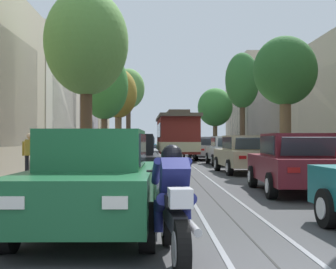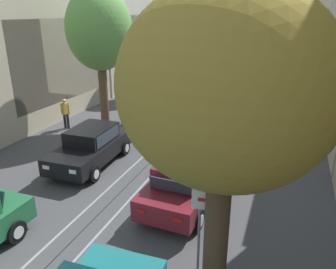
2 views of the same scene
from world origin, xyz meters
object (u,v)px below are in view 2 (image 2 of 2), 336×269
parked_car_navy_fourth_left (182,86)px  parked_car_white_fourth_right (246,94)px  parked_car_silver_fifth_right (253,78)px  pedestrian_on_left_pavement (65,112)px  street_tree_kerb_right_second (267,54)px  street_tree_kerb_right_fourth (288,28)px  parked_car_grey_mid_left (151,107)px  street_tree_kerb_right_mid (288,22)px  street_tree_kerb_left_far (217,10)px  cable_car_trolley (228,66)px  street_tree_kerb_right_near (225,93)px  street_tree_kerb_left_fourth (193,25)px  parked_car_beige_mid_right (226,120)px  parked_car_blue_sixth_right (263,68)px  street_tree_kerb_left_mid (156,36)px  parked_car_black_fifth_left (203,74)px  street_sign_post (199,226)px  parked_car_black_second_left (91,146)px  parked_car_teal_sixth_left (217,64)px  parked_car_blue_far_left (228,57)px  parked_car_maroon_second_right (185,180)px  street_tree_kerb_left_second (99,30)px  pedestrian_on_right_pavement (180,68)px

parked_car_navy_fourth_left → parked_car_white_fourth_right: bearing=-11.0°
parked_car_silver_fifth_right → pedestrian_on_left_pavement: pedestrian_on_left_pavement is taller
street_tree_kerb_right_second → street_tree_kerb_right_fourth: 24.08m
parked_car_grey_mid_left → street_tree_kerb_right_mid: 13.43m
street_tree_kerb_left_far → cable_car_trolley: 14.58m
parked_car_grey_mid_left → cable_car_trolley: cable_car_trolley is taller
parked_car_navy_fourth_left → street_tree_kerb_right_near: size_ratio=0.67×
parked_car_grey_mid_left → pedestrian_on_left_pavement: 4.81m
street_tree_kerb_left_fourth → street_tree_kerb_right_mid: street_tree_kerb_right_mid is taller
street_tree_kerb_right_mid → street_tree_kerb_right_second: bearing=-92.1°
parked_car_beige_mid_right → parked_car_blue_sixth_right: same height
street_tree_kerb_left_fourth → street_tree_kerb_left_mid: bearing=-90.0°
parked_car_black_fifth_left → cable_car_trolley: cable_car_trolley is taller
street_tree_kerb_left_far → street_sign_post: bearing=-77.7°
pedestrian_on_left_pavement → cable_car_trolley: bearing=67.1°
parked_car_black_second_left → street_tree_kerb_right_mid: (6.66, 17.08, 4.51)m
street_tree_kerb_left_far → street_sign_post: (7.79, -35.67, -4.61)m
parked_car_blue_sixth_right → street_tree_kerb_left_fourth: 8.15m
parked_car_teal_sixth_left → street_tree_kerb_right_near: 30.42m
parked_car_navy_fourth_left → cable_car_trolley: (2.34, 5.24, 0.86)m
parked_car_silver_fifth_right → parked_car_blue_sixth_right: bearing=87.8°
parked_car_blue_sixth_right → parked_car_navy_fourth_left: bearing=-113.0°
parked_car_navy_fourth_left → parked_car_teal_sixth_left: bearing=89.9°
parked_car_navy_fourth_left → parked_car_blue_far_left: size_ratio=1.00×
parked_car_black_fifth_left → parked_car_silver_fifth_right: (4.49, -0.42, 0.00)m
parked_car_blue_sixth_right → street_tree_kerb_left_fourth: size_ratio=0.64×
parked_car_grey_mid_left → parked_car_maroon_second_right: (4.55, -7.79, 0.00)m
parked_car_blue_far_left → street_tree_kerb_right_fourth: 7.50m
parked_car_grey_mid_left → street_tree_kerb_left_second: (-1.85, -2.11, 4.34)m
street_tree_kerb_right_second → cable_car_trolley: bearing=108.0°
street_tree_kerb_left_far → street_tree_kerb_right_second: street_tree_kerb_left_far is taller
parked_car_navy_fourth_left → parked_car_white_fourth_right: 4.93m
parked_car_blue_sixth_right → pedestrian_on_right_pavement: pedestrian_on_right_pavement is taller
cable_car_trolley → parked_car_maroon_second_right: bearing=-83.1°
parked_car_black_second_left → parked_car_blue_sixth_right: bearing=78.8°
parked_car_navy_fourth_left → street_tree_kerb_right_second: (6.35, -7.08, 3.38)m
parked_car_grey_mid_left → street_tree_kerb_left_second: street_tree_kerb_left_second is taller
parked_car_grey_mid_left → parked_car_black_fifth_left: (-0.04, 11.86, 0.00)m
parked_car_blue_far_left → pedestrian_on_left_pavement: pedestrian_on_left_pavement is taller
parked_car_white_fourth_right → pedestrian_on_left_pavement: size_ratio=2.64×
parked_car_grey_mid_left → parked_car_blue_far_left: bearing=90.3°
street_tree_kerb_right_fourth → parked_car_maroon_second_right: bearing=-93.5°
parked_car_black_fifth_left → street_tree_kerb_right_near: size_ratio=0.66×
parked_car_maroon_second_right → street_tree_kerb_right_near: bearing=-64.3°
parked_car_black_fifth_left → street_sign_post: 23.77m
parked_car_silver_fifth_right → pedestrian_on_left_pavement: bearing=-119.8°
parked_car_navy_fourth_left → street_tree_kerb_right_mid: size_ratio=0.61×
parked_car_beige_mid_right → parked_car_white_fourth_right: bearing=88.2°
street_tree_kerb_right_fourth → pedestrian_on_right_pavement: bearing=-131.8°
parked_car_black_second_left → parked_car_navy_fourth_left: size_ratio=1.00×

